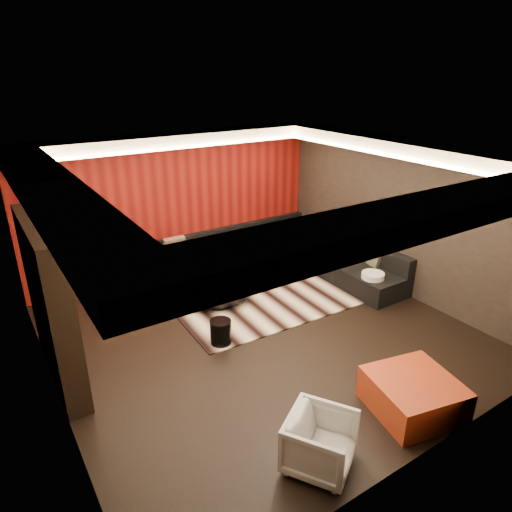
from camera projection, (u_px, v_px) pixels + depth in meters
floor at (261, 334)px, 7.25m from camera, size 6.00×6.00×0.02m
ceiling at (262, 155)px, 6.16m from camera, size 6.00×6.00×0.02m
wall_back at (177, 204)px, 9.03m from camera, size 6.00×0.02×2.80m
wall_left at (41, 306)px, 5.19m from camera, size 0.02×6.00×2.80m
wall_right at (400, 217)px, 8.21m from camera, size 0.02×6.00×2.80m
red_feature_wall at (178, 204)px, 9.00m from camera, size 5.98×0.05×2.78m
soffit_back at (180, 139)px, 8.30m from camera, size 6.00×0.60×0.22m
soffit_front at (427, 214)px, 4.12m from camera, size 6.00×0.60×0.22m
soffit_left at (50, 191)px, 4.85m from camera, size 0.60×4.80×0.22m
soffit_right at (397, 146)px, 7.56m from camera, size 0.60×4.80×0.22m
cove_back at (188, 147)px, 8.07m from camera, size 4.80×0.08×0.04m
cove_front at (396, 214)px, 4.41m from camera, size 4.80×0.08×0.04m
cove_left at (84, 195)px, 5.06m from camera, size 0.08×4.80×0.04m
cove_right at (382, 154)px, 7.42m from camera, size 0.08×4.80×0.04m
tv_surround at (50, 304)px, 5.85m from camera, size 0.30×2.00×2.20m
tv_screen at (59, 276)px, 5.80m from camera, size 0.04×1.30×0.80m
tv_shelf at (68, 327)px, 6.09m from camera, size 0.04×1.60×0.04m
rug at (269, 285)px, 8.81m from camera, size 4.09×3.12×0.02m
coffee_table at (220, 300)px, 8.02m from camera, size 1.30×1.30×0.18m
drum_stool at (221, 332)px, 6.89m from camera, size 0.41×0.41×0.38m
striped_pouf at (183, 298)px, 7.95m from camera, size 0.59×0.59×0.31m
white_side_table at (372, 286)px, 8.24m from camera, size 0.49×0.49×0.51m
orange_ottoman at (413, 395)px, 5.56m from camera, size 1.16×1.16×0.43m
armchair at (320, 443)px, 4.73m from camera, size 0.93×0.94×0.62m
sectional_sofa at (281, 257)px, 9.46m from camera, size 3.65×3.50×0.75m
throw_pillows at (292, 242)px, 9.26m from camera, size 3.31×2.72×0.50m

